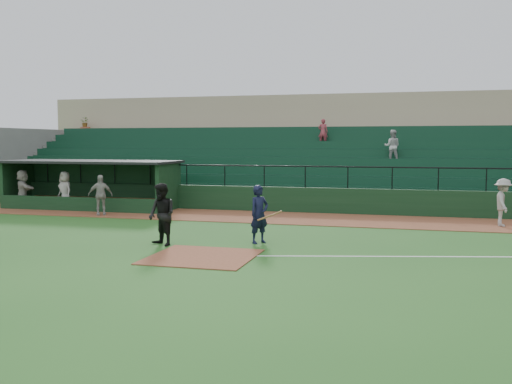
# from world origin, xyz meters

# --- Properties ---
(ground) EXTENTS (90.00, 90.00, 0.00)m
(ground) POSITION_xyz_m (0.00, 0.00, 0.00)
(ground) COLOR #20511A
(ground) RESTS_ON ground
(warning_track) EXTENTS (40.00, 4.00, 0.03)m
(warning_track) POSITION_xyz_m (0.00, 8.00, 0.01)
(warning_track) COLOR brown
(warning_track) RESTS_ON ground
(home_plate_dirt) EXTENTS (3.00, 3.00, 0.03)m
(home_plate_dirt) POSITION_xyz_m (0.00, -1.00, 0.01)
(home_plate_dirt) COLOR brown
(home_plate_dirt) RESTS_ON ground
(foul_line) EXTENTS (17.49, 4.44, 0.01)m
(foul_line) POSITION_xyz_m (8.00, 1.20, 0.01)
(foul_line) COLOR white
(foul_line) RESTS_ON ground
(stadium_structure) EXTENTS (38.00, 13.08, 6.40)m
(stadium_structure) POSITION_xyz_m (-0.00, 16.46, 2.30)
(stadium_structure) COLOR black
(stadium_structure) RESTS_ON ground
(dugout) EXTENTS (8.90, 3.20, 2.42)m
(dugout) POSITION_xyz_m (-9.75, 9.56, 1.33)
(dugout) COLOR black
(dugout) RESTS_ON ground
(batter_at_plate) EXTENTS (1.19, 0.84, 1.93)m
(batter_at_plate) POSITION_xyz_m (1.01, 1.70, 0.96)
(batter_at_plate) COLOR black
(batter_at_plate) RESTS_ON ground
(umpire) EXTENTS (1.24, 1.16, 2.02)m
(umpire) POSITION_xyz_m (-1.91, 0.45, 1.01)
(umpire) COLOR black
(umpire) RESTS_ON ground
(runner) EXTENTS (0.73, 1.24, 1.89)m
(runner) POSITION_xyz_m (9.35, 7.75, 0.97)
(runner) COLOR #9C9792
(runner) RESTS_ON warning_track
(dugout_player_a) EXTENTS (1.14, 0.97, 1.83)m
(dugout_player_a) POSITION_xyz_m (-7.79, 6.68, 0.95)
(dugout_player_a) COLOR #9F9B95
(dugout_player_a) RESTS_ON warning_track
(dugout_player_b) EXTENTS (1.08, 0.92, 1.87)m
(dugout_player_b) POSITION_xyz_m (-10.62, 8.19, 0.96)
(dugout_player_b) COLOR #ADA8A2
(dugout_player_b) RESTS_ON warning_track
(dugout_player_c) EXTENTS (1.79, 1.51, 1.93)m
(dugout_player_c) POSITION_xyz_m (-12.94, 8.06, 1.00)
(dugout_player_c) COLOR #A29C97
(dugout_player_c) RESTS_ON warning_track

